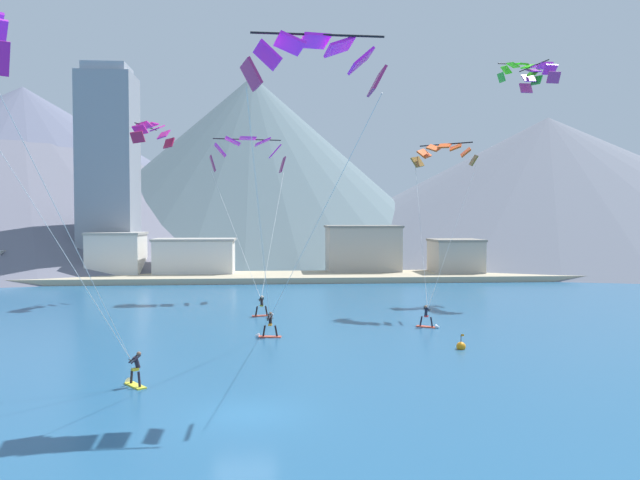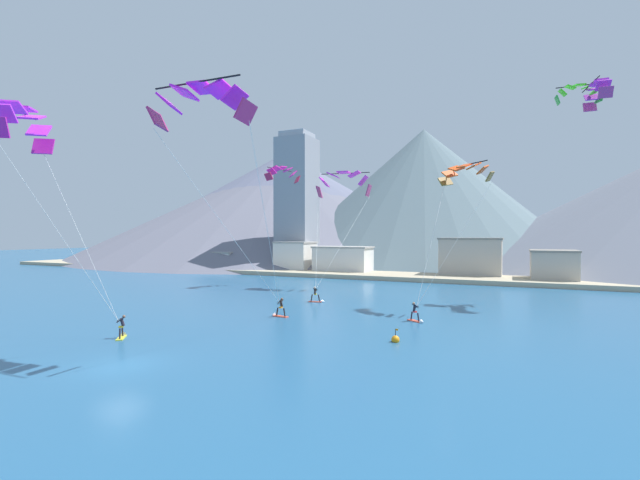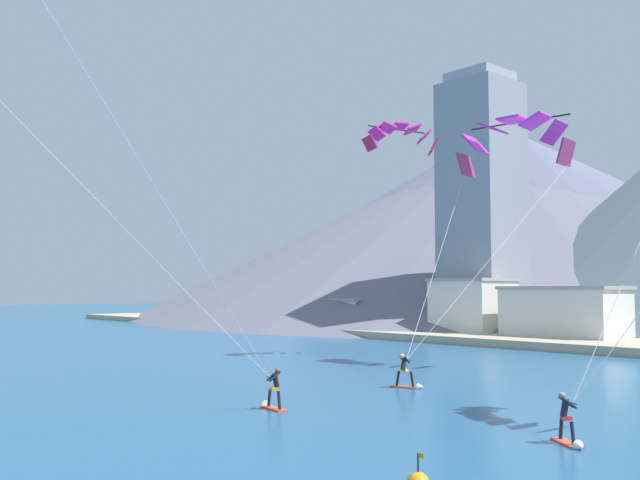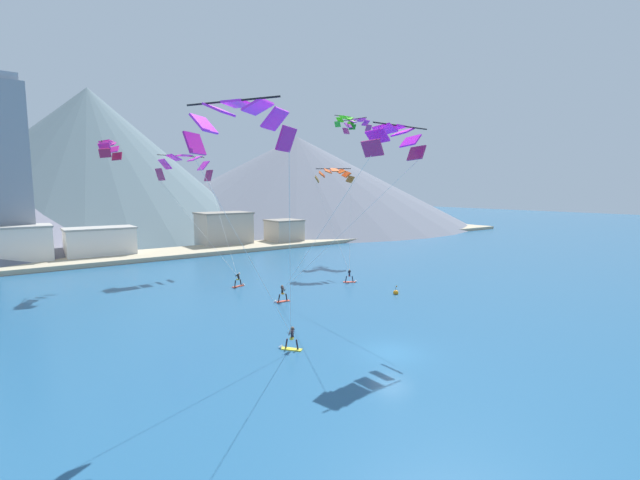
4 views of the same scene
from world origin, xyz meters
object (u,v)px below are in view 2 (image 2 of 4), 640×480
at_px(parafoil_kite_mid_center, 465,172).
at_px(race_marker_buoy, 395,340).
at_px(kitesurfer_near_lead, 122,331).
at_px(kitesurfer_far_left, 317,297).
at_px(parafoil_kite_distant_mid_solo, 579,91).
at_px(parafoil_kite_near_trail, 202,102).
at_px(parafoil_kite_distant_high_outer, 282,172).
at_px(parafoil_kite_near_lead, 22,123).
at_px(parafoil_kite_far_left, 344,181).
at_px(kitesurfer_near_trail, 279,311).
at_px(parafoil_kite_distant_low_drift, 597,91).
at_px(kitesurfer_mid_center, 417,316).

distance_m(parafoil_kite_mid_center, race_marker_buoy, 19.69).
distance_m(kitesurfer_near_lead, kitesurfer_far_left, 20.70).
distance_m(parafoil_kite_distant_mid_solo, race_marker_buoy, 35.87).
height_order(parafoil_kite_near_trail, parafoil_kite_distant_high_outer, parafoil_kite_distant_high_outer).
height_order(kitesurfer_near_lead, parafoil_kite_distant_mid_solo, parafoil_kite_distant_mid_solo).
height_order(parafoil_kite_near_lead, parafoil_kite_far_left, parafoil_kite_near_lead).
bearing_deg(parafoil_kite_near_lead, parafoil_kite_far_left, 75.30).
height_order(kitesurfer_near_trail, parafoil_kite_distant_low_drift, parafoil_kite_distant_low_drift).
bearing_deg(parafoil_kite_near_trail, kitesurfer_near_trail, 100.02).
bearing_deg(parafoil_kite_near_lead, kitesurfer_near_lead, 33.90).
relative_size(kitesurfer_mid_center, parafoil_kite_near_lead, 0.12).
bearing_deg(parafoil_kite_mid_center, parafoil_kite_distant_mid_solo, 44.37).
distance_m(kitesurfer_far_left, parafoil_kite_mid_center, 19.50).
xyz_separation_m(kitesurfer_near_lead, parafoil_kite_mid_center, (20.68, 21.18, 12.62)).
distance_m(kitesurfer_mid_center, parafoil_kite_far_left, 26.48).
bearing_deg(kitesurfer_far_left, parafoil_kite_near_lead, -115.21).
bearing_deg(parafoil_kite_distant_high_outer, parafoil_kite_mid_center, -22.09).
relative_size(kitesurfer_near_trail, parafoil_kite_mid_center, 0.14).
bearing_deg(race_marker_buoy, parafoil_kite_near_lead, -156.12).
xyz_separation_m(kitesurfer_near_lead, race_marker_buoy, (17.67, 6.64, -0.32)).
height_order(kitesurfer_mid_center, parafoil_kite_distant_low_drift, parafoil_kite_distant_low_drift).
xyz_separation_m(kitesurfer_far_left, parafoil_kite_near_lead, (-10.99, -23.34, 14.14)).
bearing_deg(parafoil_kite_mid_center, kitesurfer_mid_center, -112.88).
xyz_separation_m(kitesurfer_mid_center, parafoil_kite_distant_mid_solo, (13.50, 17.48, 21.95)).
bearing_deg(parafoil_kite_near_trail, race_marker_buoy, 41.61).
xyz_separation_m(kitesurfer_near_trail, parafoil_kite_far_left, (-1.98, 20.75, 13.84)).
distance_m(parafoil_kite_distant_low_drift, parafoil_kite_distant_mid_solo, 1.91).
bearing_deg(parafoil_kite_distant_high_outer, kitesurfer_mid_center, -38.09).
bearing_deg(parafoil_kite_far_left, kitesurfer_near_trail, -84.54).
relative_size(kitesurfer_near_lead, parafoil_kite_near_lead, 0.12).
xyz_separation_m(kitesurfer_near_trail, kitesurfer_far_left, (-0.29, 8.65, 0.03)).
bearing_deg(kitesurfer_mid_center, parafoil_kite_distant_mid_solo, 52.33).
height_order(kitesurfer_near_trail, parafoil_kite_far_left, parafoil_kite_far_left).
bearing_deg(parafoil_kite_near_lead, kitesurfer_mid_center, 37.32).
height_order(parafoil_kite_distant_high_outer, parafoil_kite_distant_low_drift, parafoil_kite_distant_low_drift).
height_order(kitesurfer_mid_center, kitesurfer_far_left, kitesurfer_far_left).
relative_size(kitesurfer_near_trail, parafoil_kite_far_left, 0.12).
relative_size(kitesurfer_near_lead, parafoil_kite_near_trail, 0.12).
xyz_separation_m(parafoil_kite_mid_center, parafoil_kite_distant_mid_solo, (10.42, 10.20, 9.31)).
relative_size(kitesurfer_far_left, race_marker_buoy, 1.75).
bearing_deg(kitesurfer_far_left, kitesurfer_mid_center, -26.90).
bearing_deg(parafoil_kite_near_lead, kitesurfer_far_left, 64.79).
distance_m(parafoil_kite_near_lead, parafoil_kite_near_trail, 13.68).
bearing_deg(kitesurfer_far_left, kitesurfer_near_trail, -88.06).
bearing_deg(kitesurfer_near_lead, kitesurfer_near_trail, 61.42).
xyz_separation_m(kitesurfer_mid_center, parafoil_kite_distant_low_drift, (14.94, 16.35, 21.43)).
height_order(parafoil_kite_distant_low_drift, race_marker_buoy, parafoil_kite_distant_low_drift).
height_order(kitesurfer_near_trail, race_marker_buoy, kitesurfer_near_trail).
bearing_deg(parafoil_kite_distant_high_outer, parafoil_kite_distant_mid_solo, -0.35).
height_order(parafoil_kite_near_trail, parafoil_kite_distant_mid_solo, parafoil_kite_distant_mid_solo).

